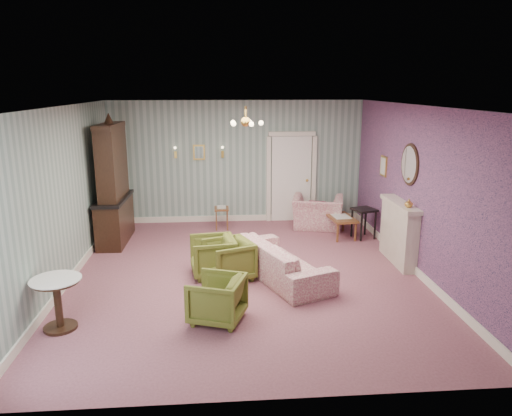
{
  "coord_description": "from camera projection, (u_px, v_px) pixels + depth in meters",
  "views": [
    {
      "loc": [
        -0.47,
        -7.9,
        3.21
      ],
      "look_at": [
        0.2,
        0.4,
        1.1
      ],
      "focal_mm": 33.79,
      "sensor_mm": 36.0,
      "label": 1
    }
  ],
  "objects": [
    {
      "name": "nesting_table",
      "position": [
        222.0,
        217.0,
        11.12
      ],
      "size": [
        0.33,
        0.42,
        0.54
      ],
      "primitive_type": null,
      "rotation": [
        0.0,
        0.0,
        0.01
      ],
      "color": "brown",
      "rests_on": "floor"
    },
    {
      "name": "ceiling",
      "position": [
        246.0,
        106.0,
        7.75
      ],
      "size": [
        7.0,
        7.0,
        0.0
      ],
      "primitive_type": "plane",
      "rotation": [
        3.14,
        0.0,
        0.0
      ],
      "color": "white",
      "rests_on": "ground"
    },
    {
      "name": "oval_mirror",
      "position": [
        409.0,
        164.0,
        8.62
      ],
      "size": [
        0.04,
        0.76,
        0.84
      ],
      "primitive_type": null,
      "color": "white",
      "rests_on": "wall_right"
    },
    {
      "name": "olive_chair_a",
      "position": [
        217.0,
        297.0,
        6.71
      ],
      "size": [
        0.85,
        0.88,
        0.72
      ],
      "primitive_type": "imported",
      "rotation": [
        0.0,
        0.0,
        -1.91
      ],
      "color": "olive",
      "rests_on": "floor"
    },
    {
      "name": "framed_print",
      "position": [
        384.0,
        166.0,
        9.99
      ],
      "size": [
        0.04,
        0.34,
        0.42
      ],
      "primitive_type": null,
      "color": "gold",
      "rests_on": "wall_right"
    },
    {
      "name": "sconce_right",
      "position": [
        222.0,
        152.0,
        11.34
      ],
      "size": [
        0.16,
        0.12,
        0.3
      ],
      "primitive_type": null,
      "color": "gold",
      "rests_on": "wall_back"
    },
    {
      "name": "wall_right",
      "position": [
        419.0,
        191.0,
        8.34
      ],
      "size": [
        0.0,
        7.0,
        7.0
      ],
      "primitive_type": "plane",
      "rotation": [
        1.57,
        0.0,
        -1.57
      ],
      "color": "gray",
      "rests_on": "ground"
    },
    {
      "name": "fireplace",
      "position": [
        399.0,
        232.0,
        8.93
      ],
      "size": [
        0.3,
        1.4,
        1.16
      ],
      "primitive_type": null,
      "color": "beige",
      "rests_on": "floor"
    },
    {
      "name": "side_table_black",
      "position": [
        363.0,
        223.0,
        10.4
      ],
      "size": [
        0.56,
        0.56,
        0.66
      ],
      "primitive_type": null,
      "rotation": [
        0.0,
        0.0,
        0.32
      ],
      "color": "black",
      "rests_on": "floor"
    },
    {
      "name": "burgundy_cushion",
      "position": [
        317.0,
        209.0,
        10.99
      ],
      "size": [
        0.41,
        0.28,
        0.39
      ],
      "primitive_type": "cube",
      "rotation": [
        0.17,
        0.0,
        -0.35
      ],
      "color": "maroon",
      "rests_on": "wingback_chair"
    },
    {
      "name": "floor",
      "position": [
        246.0,
        274.0,
        8.46
      ],
      "size": [
        7.0,
        7.0,
        0.0
      ],
      "primitive_type": "plane",
      "color": "#915463",
      "rests_on": "ground"
    },
    {
      "name": "pedestal_table",
      "position": [
        58.0,
        304.0,
        6.48
      ],
      "size": [
        0.76,
        0.76,
        0.73
      ],
      "primitive_type": null,
      "rotation": [
        0.0,
        0.0,
        -0.14
      ],
      "color": "black",
      "rests_on": "floor"
    },
    {
      "name": "wall_right_floral",
      "position": [
        418.0,
        191.0,
        8.34
      ],
      "size": [
        0.0,
        7.0,
        7.0
      ],
      "primitive_type": "plane",
      "rotation": [
        1.57,
        0.0,
        -1.57
      ],
      "color": "#B85C8D",
      "rests_on": "ground"
    },
    {
      "name": "coffee_table",
      "position": [
        341.0,
        226.0,
        10.55
      ],
      "size": [
        0.57,
        0.93,
        0.46
      ],
      "primitive_type": null,
      "rotation": [
        0.0,
        0.0,
        0.09
      ],
      "color": "brown",
      "rests_on": "floor"
    },
    {
      "name": "gilt_mirror_back",
      "position": [
        199.0,
        152.0,
        11.32
      ],
      "size": [
        0.28,
        0.06,
        0.36
      ],
      "primitive_type": null,
      "color": "gold",
      "rests_on": "wall_back"
    },
    {
      "name": "olive_chair_b",
      "position": [
        229.0,
        258.0,
        8.18
      ],
      "size": [
        0.9,
        0.93,
        0.75
      ],
      "primitive_type": "imported",
      "rotation": [
        0.0,
        0.0,
        -1.2
      ],
      "color": "olive",
      "rests_on": "floor"
    },
    {
      "name": "wall_back",
      "position": [
        237.0,
        162.0,
        11.49
      ],
      "size": [
        6.0,
        0.0,
        6.0
      ],
      "primitive_type": "plane",
      "rotation": [
        1.57,
        0.0,
        0.0
      ],
      "color": "gray",
      "rests_on": "ground"
    },
    {
      "name": "sconce_left",
      "position": [
        175.0,
        153.0,
        11.25
      ],
      "size": [
        0.16,
        0.12,
        0.3
      ],
      "primitive_type": null,
      "color": "gold",
      "rests_on": "wall_back"
    },
    {
      "name": "door",
      "position": [
        291.0,
        177.0,
        11.64
      ],
      "size": [
        1.12,
        0.12,
        2.16
      ],
      "primitive_type": null,
      "color": "white",
      "rests_on": "floor"
    },
    {
      "name": "wall_left",
      "position": [
        63.0,
        197.0,
        7.87
      ],
      "size": [
        0.0,
        7.0,
        7.0
      ],
      "primitive_type": "plane",
      "rotation": [
        1.57,
        0.0,
        1.57
      ],
      "color": "gray",
      "rests_on": "ground"
    },
    {
      "name": "mantel_vase",
      "position": [
        409.0,
        203.0,
        8.38
      ],
      "size": [
        0.15,
        0.15,
        0.15
      ],
      "primitive_type": "imported",
      "color": "gold",
      "rests_on": "fireplace"
    },
    {
      "name": "chandelier",
      "position": [
        246.0,
        123.0,
        7.81
      ],
      "size": [
        0.56,
        0.56,
        0.36
      ],
      "primitive_type": null,
      "color": "gold",
      "rests_on": "ceiling"
    },
    {
      "name": "dresser",
      "position": [
        112.0,
        181.0,
        9.94
      ],
      "size": [
        0.57,
        1.59,
        2.64
      ],
      "primitive_type": null,
      "rotation": [
        0.0,
        0.0,
        -0.01
      ],
      "color": "black",
      "rests_on": "floor"
    },
    {
      "name": "wingback_chair",
      "position": [
        318.0,
        207.0,
        11.14
      ],
      "size": [
        1.28,
        0.99,
        0.99
      ],
      "primitive_type": "imported",
      "rotation": [
        0.0,
        0.0,
        2.9
      ],
      "color": "#A3425E",
      "rests_on": "floor"
    },
    {
      "name": "wall_front",
      "position": [
        267.0,
        271.0,
        4.72
      ],
      "size": [
        6.0,
        0.0,
        6.0
      ],
      "primitive_type": "plane",
      "rotation": [
        -1.57,
        0.0,
        0.0
      ],
      "color": "gray",
      "rests_on": "ground"
    },
    {
      "name": "sofa_chintz",
      "position": [
        282.0,
        254.0,
        8.21
      ],
      "size": [
        1.4,
        2.25,
        0.85
      ],
      "primitive_type": "imported",
      "rotation": [
        0.0,
        0.0,
        1.95
      ],
      "color": "#A3425E",
      "rests_on": "floor"
    },
    {
      "name": "olive_chair_c",
      "position": [
        213.0,
        254.0,
        8.35
      ],
      "size": [
        0.78,
        0.82,
        0.76
      ],
      "primitive_type": "imported",
      "rotation": [
        0.0,
        0.0,
        -1.44
      ],
      "color": "olive",
      "rests_on": "floor"
    }
  ]
}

